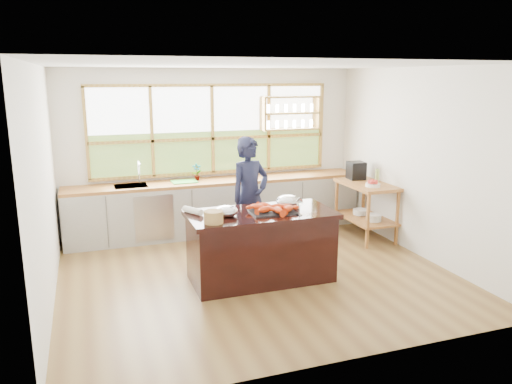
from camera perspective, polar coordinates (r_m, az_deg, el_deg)
name	(u,v)px	position (r m, az deg, el deg)	size (l,w,h in m)	color
ground_plane	(256,273)	(6.73, -0.02, -9.29)	(5.00, 5.00, 0.00)	olive
room_shell	(245,138)	(6.77, -1.25, 6.19)	(5.02, 4.52, 2.71)	silver
back_counter	(217,206)	(8.35, -4.49, -1.60)	(4.90, 0.63, 0.90)	#ACAAA3
right_shelf_unit	(366,201)	(8.22, 12.49, -1.03)	(0.62, 1.10, 0.90)	#AC7232
island	(261,246)	(6.40, 0.56, -6.17)	(1.85, 0.90, 0.90)	black
cook	(250,197)	(7.15, -0.71, -0.62)	(0.64, 0.42, 1.74)	#191C35
potted_plant	(197,172)	(8.21, -6.78, 2.29)	(0.15, 0.10, 0.28)	slate
cutting_board	(184,182)	(8.14, -8.19, 1.19)	(0.40, 0.30, 0.01)	green
espresso_machine	(356,170)	(8.43, 11.37, 2.43)	(0.25, 0.27, 0.29)	black
wine_bottle	(377,177)	(7.99, 13.68, 1.65)	(0.07, 0.07, 0.27)	#9EB95B
fruit_bowl	(373,184)	(7.92, 13.22, 0.92)	(0.23, 0.23, 0.11)	white
slate_board	(272,212)	(6.25, 1.90, -2.27)	(0.55, 0.40, 0.02)	black
lobster_pile	(272,208)	(6.23, 1.87, -1.87)	(0.55, 0.48, 0.08)	red
mixing_bowl_left	(226,211)	(6.09, -3.42, -2.21)	(0.29, 0.29, 0.14)	#B1B2B8
mixing_bowl_right	(288,201)	(6.56, 3.71, -1.03)	(0.32, 0.32, 0.15)	#B1B2B8
wine_glass	(300,203)	(6.11, 5.01, -1.21)	(0.08, 0.08, 0.22)	silver
wicker_basket	(213,217)	(5.80, -4.88, -2.87)	(0.23, 0.23, 0.15)	tan
parchment_roll	(193,211)	(6.23, -7.23, -2.13)	(0.08, 0.08, 0.30)	white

